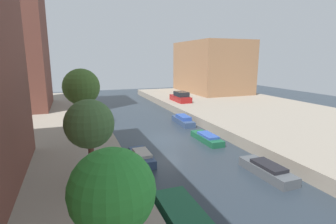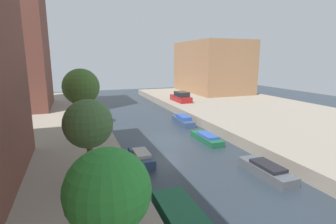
{
  "view_description": "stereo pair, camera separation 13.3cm",
  "coord_description": "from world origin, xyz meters",
  "px_view_note": "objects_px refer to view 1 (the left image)",
  "views": [
    {
      "loc": [
        -8.19,
        -22.03,
        7.52
      ],
      "look_at": [
        1.35,
        3.64,
        1.88
      ],
      "focal_mm": 27.88,
      "sensor_mm": 36.0,
      "label": 1
    },
    {
      "loc": [
        -8.07,
        -22.07,
        7.52
      ],
      "look_at": [
        1.35,
        3.64,
        1.88
      ],
      "focal_mm": 27.88,
      "sensor_mm": 36.0,
      "label": 2
    }
  ],
  "objects_px": {
    "apartment_tower_far": "(1,30)",
    "moored_boat_right_3": "(183,120)",
    "street_tree_2": "(81,87)",
    "street_tree_1": "(89,124)",
    "parked_car": "(181,97)",
    "street_tree_0": "(112,192)",
    "moored_boat_right_2": "(207,138)",
    "moored_boat_left_1": "(182,214)",
    "moored_boat_right_1": "(267,170)",
    "moored_boat_left_2": "(142,157)",
    "low_block_right": "(211,67)",
    "street_tree_3": "(78,85)"
  },
  "relations": [
    {
      "from": "apartment_tower_far",
      "to": "street_tree_1",
      "type": "xyz_separation_m",
      "value": [
        8.54,
        -25.72,
        -6.78
      ]
    },
    {
      "from": "parked_car",
      "to": "moored_boat_left_1",
      "type": "height_order",
      "value": "parked_car"
    },
    {
      "from": "parked_car",
      "to": "moored_boat_right_3",
      "type": "relative_size",
      "value": 1.05
    },
    {
      "from": "street_tree_1",
      "to": "street_tree_3",
      "type": "relative_size",
      "value": 0.95
    },
    {
      "from": "moored_boat_left_2",
      "to": "apartment_tower_far",
      "type": "bearing_deg",
      "value": 120.06
    },
    {
      "from": "street_tree_2",
      "to": "moored_boat_left_2",
      "type": "height_order",
      "value": "street_tree_2"
    },
    {
      "from": "parked_car",
      "to": "moored_boat_right_1",
      "type": "xyz_separation_m",
      "value": [
        -4.07,
        -23.96,
        -1.27
      ]
    },
    {
      "from": "street_tree_0",
      "to": "street_tree_3",
      "type": "xyz_separation_m",
      "value": [
        0.0,
        23.85,
        0.31
      ]
    },
    {
      "from": "apartment_tower_far",
      "to": "moored_boat_right_3",
      "type": "distance_m",
      "value": 25.47
    },
    {
      "from": "parked_car",
      "to": "moored_boat_left_1",
      "type": "bearing_deg",
      "value": -112.96
    },
    {
      "from": "moored_boat_left_2",
      "to": "street_tree_1",
      "type": "bearing_deg",
      "value": -131.11
    },
    {
      "from": "low_block_right",
      "to": "moored_boat_left_2",
      "type": "xyz_separation_m",
      "value": [
        -21.65,
        -28.09,
        -5.51
      ]
    },
    {
      "from": "low_block_right",
      "to": "moored_boat_left_1",
      "type": "distance_m",
      "value": 42.19
    },
    {
      "from": "parked_car",
      "to": "moored_boat_right_2",
      "type": "bearing_deg",
      "value": -104.79
    },
    {
      "from": "moored_boat_right_1",
      "to": "low_block_right",
      "type": "bearing_deg",
      "value": 66.35
    },
    {
      "from": "street_tree_0",
      "to": "parked_car",
      "type": "relative_size",
      "value": 0.97
    },
    {
      "from": "moored_boat_left_1",
      "to": "moored_boat_right_3",
      "type": "bearing_deg",
      "value": 66.2
    },
    {
      "from": "moored_boat_left_1",
      "to": "street_tree_3",
      "type": "bearing_deg",
      "value": 100.98
    },
    {
      "from": "moored_boat_left_1",
      "to": "moored_boat_right_1",
      "type": "bearing_deg",
      "value": 19.09
    },
    {
      "from": "apartment_tower_far",
      "to": "street_tree_1",
      "type": "bearing_deg",
      "value": -71.64
    },
    {
      "from": "apartment_tower_far",
      "to": "parked_car",
      "type": "xyz_separation_m",
      "value": [
        23.49,
        -2.59,
        -9.37
      ]
    },
    {
      "from": "moored_boat_right_1",
      "to": "moored_boat_right_2",
      "type": "distance_m",
      "value": 7.72
    },
    {
      "from": "parked_car",
      "to": "moored_boat_right_2",
      "type": "xyz_separation_m",
      "value": [
        -4.29,
        -16.24,
        -1.32
      ]
    },
    {
      "from": "moored_boat_right_2",
      "to": "street_tree_2",
      "type": "bearing_deg",
      "value": 174.57
    },
    {
      "from": "street_tree_0",
      "to": "moored_boat_right_3",
      "type": "bearing_deg",
      "value": 62.3
    },
    {
      "from": "moored_boat_right_2",
      "to": "moored_boat_right_1",
      "type": "bearing_deg",
      "value": -88.4
    },
    {
      "from": "street_tree_0",
      "to": "moored_boat_right_2",
      "type": "distance_m",
      "value": 18.57
    },
    {
      "from": "apartment_tower_far",
      "to": "low_block_right",
      "type": "bearing_deg",
      "value": 11.22
    },
    {
      "from": "apartment_tower_far",
      "to": "parked_car",
      "type": "relative_size",
      "value": 4.29
    },
    {
      "from": "street_tree_1",
      "to": "street_tree_2",
      "type": "bearing_deg",
      "value": 90.0
    },
    {
      "from": "moored_boat_left_1",
      "to": "street_tree_1",
      "type": "bearing_deg",
      "value": 138.76
    },
    {
      "from": "street_tree_0",
      "to": "street_tree_3",
      "type": "distance_m",
      "value": 23.85
    },
    {
      "from": "apartment_tower_far",
      "to": "parked_car",
      "type": "height_order",
      "value": "apartment_tower_far"
    },
    {
      "from": "apartment_tower_far",
      "to": "moored_boat_right_3",
      "type": "relative_size",
      "value": 4.49
    },
    {
      "from": "parked_car",
      "to": "moored_boat_left_2",
      "type": "relative_size",
      "value": 1.28
    },
    {
      "from": "street_tree_3",
      "to": "moored_boat_left_1",
      "type": "relative_size",
      "value": 1.23
    },
    {
      "from": "low_block_right",
      "to": "street_tree_2",
      "type": "distance_m",
      "value": 35.38
    },
    {
      "from": "moored_boat_left_1",
      "to": "moored_boat_right_2",
      "type": "relative_size",
      "value": 0.91
    },
    {
      "from": "street_tree_1",
      "to": "moored_boat_left_2",
      "type": "height_order",
      "value": "street_tree_1"
    },
    {
      "from": "moored_boat_right_2",
      "to": "street_tree_3",
      "type": "bearing_deg",
      "value": 139.2
    },
    {
      "from": "apartment_tower_far",
      "to": "street_tree_2",
      "type": "distance_m",
      "value": 20.56
    },
    {
      "from": "street_tree_1",
      "to": "moored_boat_right_3",
      "type": "xyz_separation_m",
      "value": [
        11.24,
        13.65,
        -3.8
      ]
    },
    {
      "from": "parked_car",
      "to": "apartment_tower_far",
      "type": "bearing_deg",
      "value": 173.7
    },
    {
      "from": "apartment_tower_far",
      "to": "street_tree_2",
      "type": "xyz_separation_m",
      "value": [
        8.54,
        -17.82,
        -5.69
      ]
    },
    {
      "from": "street_tree_2",
      "to": "street_tree_3",
      "type": "height_order",
      "value": "street_tree_2"
    },
    {
      "from": "low_block_right",
      "to": "moored_boat_right_3",
      "type": "distance_m",
      "value": 24.2
    },
    {
      "from": "parked_car",
      "to": "moored_boat_left_1",
      "type": "distance_m",
      "value": 28.73
    },
    {
      "from": "apartment_tower_far",
      "to": "street_tree_0",
      "type": "bearing_deg",
      "value": -75.69
    },
    {
      "from": "parked_car",
      "to": "moored_boat_left_2",
      "type": "height_order",
      "value": "parked_car"
    },
    {
      "from": "moored_boat_right_1",
      "to": "moored_boat_right_2",
      "type": "bearing_deg",
      "value": 91.6
    }
  ]
}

